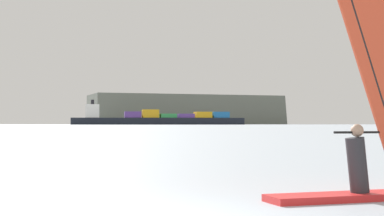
# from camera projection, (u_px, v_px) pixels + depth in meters

# --- Properties ---
(windsurfer) EXTENTS (3.91, 1.16, 4.52)m
(windsurfer) POSITION_uv_depth(u_px,v_px,m) (373.00, 136.00, 10.18)
(windsurfer) COLOR red
(windsurfer) RESTS_ON ground_plane
(cargo_ship) EXTENTS (218.28, 33.03, 31.15)m
(cargo_ship) POSITION_uv_depth(u_px,v_px,m) (157.00, 119.00, 750.19)
(cargo_ship) COLOR black
(cargo_ship) RESTS_ON ground_plane
(distant_headland) EXTENTS (1214.44, 455.11, 48.58)m
(distant_headland) POSITION_uv_depth(u_px,v_px,m) (382.00, 112.00, 1195.74)
(distant_headland) COLOR #60665B
(distant_headland) RESTS_ON ground_plane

